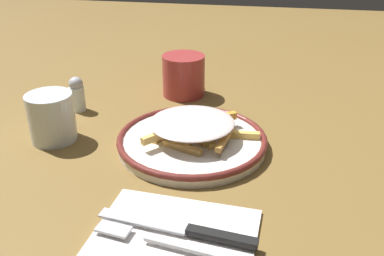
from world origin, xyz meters
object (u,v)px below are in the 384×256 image
coffee_mug (184,75)px  fries_heap (194,125)px  water_glass (52,117)px  plate (192,141)px  salt_shaker (77,94)px  fork (161,240)px  knife (190,230)px  napkin (176,232)px

coffee_mug → fries_heap: bearing=-163.7°
fries_heap → coffee_mug: size_ratio=1.71×
fries_heap → water_glass: (-0.03, 0.25, 0.00)m
plate → water_glass: water_glass is taller
salt_shaker → plate: bearing=-112.6°
water_glass → fork: bearing=-132.3°
plate → fork: (-0.26, -0.01, 0.00)m
fork → knife: bearing=-52.3°
salt_shaker → water_glass: bearing=-175.0°
napkin → salt_shaker: 0.44m
fries_heap → napkin: size_ratio=1.03×
knife → water_glass: bearing=53.8°
fries_heap → coffee_mug: coffee_mug is taller
fork → napkin: bearing=-24.8°
fork → coffee_mug: coffee_mug is taller
napkin → coffee_mug: (0.46, 0.09, 0.04)m
fries_heap → coffee_mug: (0.23, 0.07, 0.01)m
fork → knife: knife is taller
fries_heap → napkin: 0.24m
plate → fork: bearing=-177.6°
napkin → fork: bearing=155.2°
fries_heap → knife: fries_heap is taller
knife → coffee_mug: size_ratio=1.72×
fork → plate: bearing=2.4°
knife → coffee_mug: 0.48m
fries_heap → salt_shaker: (0.10, 0.26, -0.00)m
knife → water_glass: water_glass is taller
napkin → salt_shaker: bearing=39.9°
plate → fries_heap: size_ratio=1.25×
knife → water_glass: size_ratio=2.40×
napkin → knife: knife is taller
napkin → fork: fork is taller
coffee_mug → salt_shaker: (-0.13, 0.20, -0.01)m
fries_heap → salt_shaker: 0.28m
plate → fries_heap: (0.01, -0.00, 0.03)m
fries_heap → knife: (-0.24, -0.04, -0.03)m
knife → napkin: bearing=83.0°
fork → water_glass: bearing=47.7°
coffee_mug → salt_shaker: bearing=122.5°
fork → salt_shaker: size_ratio=2.42×
napkin → fork: (-0.03, 0.01, 0.01)m
plate → fries_heap: 0.03m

